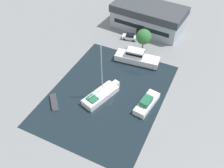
{
  "coord_description": "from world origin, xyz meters",
  "views": [
    {
      "loc": [
        18.02,
        -34.92,
        40.92
      ],
      "look_at": [
        0.0,
        2.43,
        1.0
      ],
      "focal_mm": 40.0,
      "sensor_mm": 36.0,
      "label": 1
    }
  ],
  "objects_px": {
    "warehouse_building": "(148,17)",
    "quay_tree_near_building": "(144,37)",
    "sailboat_moored": "(101,95)",
    "cabin_boat": "(147,103)",
    "motor_cruiser": "(137,58)",
    "small_dinghy": "(54,102)",
    "parked_car": "(130,37)"
  },
  "relations": [
    {
      "from": "motor_cruiser",
      "to": "cabin_boat",
      "type": "bearing_deg",
      "value": -155.74
    },
    {
      "from": "quay_tree_near_building",
      "to": "sailboat_moored",
      "type": "relative_size",
      "value": 0.48
    },
    {
      "from": "small_dinghy",
      "to": "motor_cruiser",
      "type": "bearing_deg",
      "value": -159.55
    },
    {
      "from": "motor_cruiser",
      "to": "small_dinghy",
      "type": "relative_size",
      "value": 2.73
    },
    {
      "from": "sailboat_moored",
      "to": "small_dinghy",
      "type": "distance_m",
      "value": 10.41
    },
    {
      "from": "quay_tree_near_building",
      "to": "cabin_boat",
      "type": "height_order",
      "value": "quay_tree_near_building"
    },
    {
      "from": "parked_car",
      "to": "sailboat_moored",
      "type": "xyz_separation_m",
      "value": [
        3.24,
        -24.06,
        -0.04
      ]
    },
    {
      "from": "parked_car",
      "to": "motor_cruiser",
      "type": "bearing_deg",
      "value": -157.47
    },
    {
      "from": "sailboat_moored",
      "to": "small_dinghy",
      "type": "height_order",
      "value": "sailboat_moored"
    },
    {
      "from": "quay_tree_near_building",
      "to": "cabin_boat",
      "type": "bearing_deg",
      "value": -66.78
    },
    {
      "from": "motor_cruiser",
      "to": "small_dinghy",
      "type": "height_order",
      "value": "motor_cruiser"
    },
    {
      "from": "sailboat_moored",
      "to": "small_dinghy",
      "type": "bearing_deg",
      "value": -127.4
    },
    {
      "from": "quay_tree_near_building",
      "to": "small_dinghy",
      "type": "height_order",
      "value": "quay_tree_near_building"
    },
    {
      "from": "warehouse_building",
      "to": "parked_car",
      "type": "xyz_separation_m",
      "value": [
        -2.41,
        -8.33,
        -2.78
      ]
    },
    {
      "from": "sailboat_moored",
      "to": "small_dinghy",
      "type": "relative_size",
      "value": 3.19
    },
    {
      "from": "quay_tree_near_building",
      "to": "parked_car",
      "type": "relative_size",
      "value": 1.43
    },
    {
      "from": "sailboat_moored",
      "to": "cabin_boat",
      "type": "bearing_deg",
      "value": 28.63
    },
    {
      "from": "motor_cruiser",
      "to": "cabin_boat",
      "type": "relative_size",
      "value": 1.49
    },
    {
      "from": "warehouse_building",
      "to": "quay_tree_near_building",
      "type": "relative_size",
      "value": 3.39
    },
    {
      "from": "cabin_boat",
      "to": "sailboat_moored",
      "type": "bearing_deg",
      "value": -160.5
    },
    {
      "from": "parked_car",
      "to": "cabin_boat",
      "type": "bearing_deg",
      "value": -158.93
    },
    {
      "from": "quay_tree_near_building",
      "to": "motor_cruiser",
      "type": "distance_m",
      "value": 6.15
    },
    {
      "from": "warehouse_building",
      "to": "quay_tree_near_building",
      "type": "height_order",
      "value": "warehouse_building"
    },
    {
      "from": "warehouse_building",
      "to": "motor_cruiser",
      "type": "relative_size",
      "value": 1.89
    },
    {
      "from": "small_dinghy",
      "to": "sailboat_moored",
      "type": "bearing_deg",
      "value": 172.77
    },
    {
      "from": "quay_tree_near_building",
      "to": "sailboat_moored",
      "type": "bearing_deg",
      "value": -95.65
    },
    {
      "from": "quay_tree_near_building",
      "to": "cabin_boat",
      "type": "distance_m",
      "value": 20.47
    },
    {
      "from": "quay_tree_near_building",
      "to": "sailboat_moored",
      "type": "height_order",
      "value": "sailboat_moored"
    },
    {
      "from": "quay_tree_near_building",
      "to": "parked_car",
      "type": "height_order",
      "value": "quay_tree_near_building"
    },
    {
      "from": "sailboat_moored",
      "to": "motor_cruiser",
      "type": "bearing_deg",
      "value": 98.57
    },
    {
      "from": "sailboat_moored",
      "to": "cabin_boat",
      "type": "distance_m",
      "value": 10.17
    },
    {
      "from": "warehouse_building",
      "to": "cabin_boat",
      "type": "bearing_deg",
      "value": -65.58
    }
  ]
}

